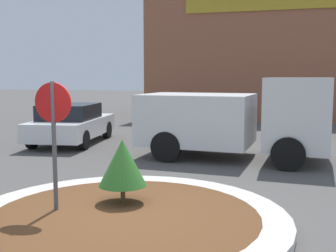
% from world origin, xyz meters
% --- Properties ---
extents(ground_plane, '(120.00, 120.00, 0.00)m').
position_xyz_m(ground_plane, '(0.00, 0.00, 0.00)').
color(ground_plane, '#514F4C').
extents(traffic_island, '(5.18, 5.18, 0.17)m').
position_xyz_m(traffic_island, '(0.00, 0.00, 0.08)').
color(traffic_island, beige).
rests_on(traffic_island, ground_plane).
extents(stop_sign, '(0.63, 0.07, 2.23)m').
position_xyz_m(stop_sign, '(-1.15, -0.08, 1.53)').
color(stop_sign, '#4C4C51').
rests_on(stop_sign, ground_plane).
extents(island_shrub, '(0.82, 0.82, 1.09)m').
position_xyz_m(island_shrub, '(-0.25, 0.57, 0.86)').
color(island_shrub, brown).
rests_on(island_shrub, traffic_island).
extents(utility_truck, '(5.28, 2.65, 2.28)m').
position_xyz_m(utility_truck, '(1.03, 5.82, 1.16)').
color(utility_truck, silver).
rests_on(utility_truck, ground_plane).
extents(storefront_building, '(15.76, 6.07, 6.84)m').
position_xyz_m(storefront_building, '(2.64, 19.01, 3.42)').
color(storefront_building, '#93563D').
rests_on(storefront_building, ground_plane).
extents(parked_sedan_white, '(2.46, 4.43, 1.38)m').
position_xyz_m(parked_sedan_white, '(-4.80, 7.08, 0.69)').
color(parked_sedan_white, silver).
rests_on(parked_sedan_white, ground_plane).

